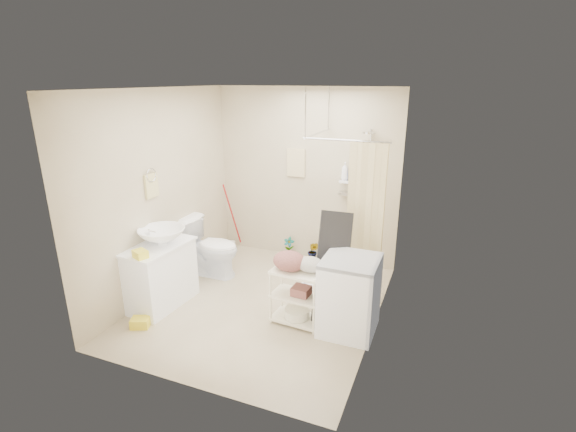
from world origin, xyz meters
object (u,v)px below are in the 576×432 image
object	(u,v)px
vanity	(161,275)
laundry_rack	(297,292)
toilet	(211,247)

from	to	relation	value
vanity	laundry_rack	size ratio (longest dim) A/B	1.14
vanity	toilet	xyz separation A→B (m)	(0.12, 0.96, 0.03)
toilet	laundry_rack	size ratio (longest dim) A/B	1.07
laundry_rack	vanity	bearing A→B (deg)	-168.04
toilet	laundry_rack	bearing A→B (deg)	-114.42
laundry_rack	toilet	bearing A→B (deg)	159.61
vanity	laundry_rack	distance (m)	1.73
vanity	toilet	distance (m)	0.97
vanity	toilet	world-z (taller)	toilet
vanity	toilet	size ratio (longest dim) A/B	1.07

